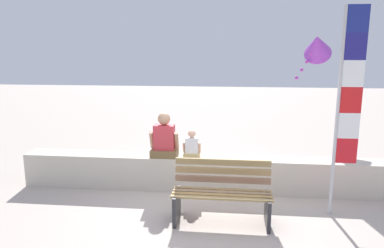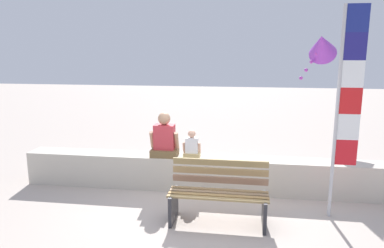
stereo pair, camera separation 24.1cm
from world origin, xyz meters
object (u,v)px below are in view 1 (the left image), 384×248
park_bench (222,195)px  kite_purple (317,45)px  person_adult (164,139)px  person_child (192,146)px  flag_banner (346,99)px

park_bench → kite_purple: size_ratio=1.24×
kite_purple → park_bench: bearing=-120.8°
person_adult → kite_purple: bearing=34.4°
person_adult → park_bench: bearing=-48.1°
kite_purple → person_child: bearing=-140.6°
flag_banner → person_child: bearing=161.3°
park_bench → flag_banner: 2.29m
person_adult → kite_purple: kite_purple is taller
park_bench → person_child: size_ratio=2.94×
person_child → kite_purple: (2.53, 2.08, 1.80)m
flag_banner → kite_purple: flag_banner is taller
person_adult → flag_banner: (2.84, -0.79, 0.88)m
person_child → person_adult: bearing=-180.0°
person_adult → person_child: size_ratio=1.62×
person_adult → person_child: (0.50, 0.00, -0.12)m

